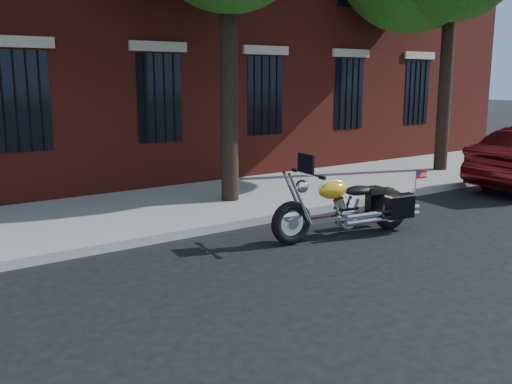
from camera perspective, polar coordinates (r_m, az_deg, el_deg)
ground at (r=9.46m, az=4.49°, el=-5.02°), size 120.00×120.00×0.00m
curb at (r=10.49m, az=-0.36°, el=-2.91°), size 40.00×0.16×0.15m
sidewalk at (r=12.04m, az=-5.52°, el=-1.11°), size 40.00×3.60×0.15m
motorcycle at (r=9.81m, az=9.46°, el=-1.56°), size 2.83×1.07×1.46m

